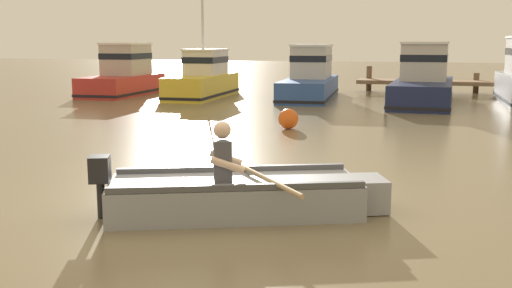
# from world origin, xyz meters

# --- Properties ---
(ground_plane) EXTENTS (120.00, 120.00, 0.00)m
(ground_plane) POSITION_xyz_m (0.00, 0.00, 0.00)
(ground_plane) COLOR #7A6B4C
(rowboat_with_person) EXTENTS (3.59, 2.19, 1.19)m
(rowboat_with_person) POSITION_xyz_m (0.67, -0.64, 0.25)
(rowboat_with_person) COLOR gray
(rowboat_with_person) RESTS_ON ground
(moored_boat_red) EXTENTS (2.03, 4.72, 2.14)m
(moored_boat_red) POSITION_xyz_m (-9.20, 14.34, 0.78)
(moored_boat_red) COLOR #B72D28
(moored_boat_red) RESTS_ON ground
(moored_boat_yellow) EXTENTS (1.80, 4.96, 4.17)m
(moored_boat_yellow) POSITION_xyz_m (-5.61, 14.21, 0.71)
(moored_boat_yellow) COLOR gold
(moored_boat_yellow) RESTS_ON ground
(moored_boat_blue) EXTENTS (2.16, 6.04, 2.07)m
(moored_boat_blue) POSITION_xyz_m (-1.49, 15.12, 0.76)
(moored_boat_blue) COLOR #2D519E
(moored_boat_blue) RESTS_ON ground
(moored_boat_navy) EXTENTS (2.24, 6.16, 2.17)m
(moored_boat_navy) POSITION_xyz_m (2.77, 14.16, 0.79)
(moored_boat_navy) COLOR #19234C
(moored_boat_navy) RESTS_ON ground
(mooring_buoy) EXTENTS (0.51, 0.51, 0.51)m
(mooring_buoy) POSITION_xyz_m (-0.42, 6.72, 0.26)
(mooring_buoy) COLOR #E55919
(mooring_buoy) RESTS_ON ground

